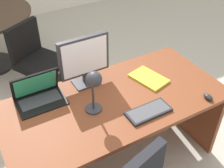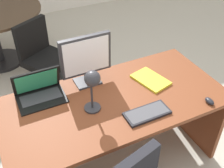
{
  "view_description": "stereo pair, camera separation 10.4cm",
  "coord_description": "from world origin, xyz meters",
  "px_view_note": "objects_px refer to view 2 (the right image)",
  "views": [
    {
      "loc": [
        -0.81,
        -1.37,
        2.15
      ],
      "look_at": [
        0.0,
        0.04,
        0.88
      ],
      "focal_mm": 44.92,
      "sensor_mm": 36.0,
      "label": 1
    },
    {
      "loc": [
        -0.72,
        -1.42,
        2.15
      ],
      "look_at": [
        0.0,
        0.04,
        0.88
      ],
      "focal_mm": 44.92,
      "sensor_mm": 36.0,
      "label": 2
    }
  ],
  "objects_px": {
    "meeting_chair_far": "(45,63)",
    "desk": "(111,117)",
    "laptop": "(39,89)",
    "monitor": "(86,58)",
    "mouse": "(209,101)",
    "desk_lamp": "(92,83)",
    "keyboard": "(147,113)",
    "book": "(151,80)"
  },
  "relations": [
    {
      "from": "monitor",
      "to": "laptop",
      "type": "bearing_deg",
      "value": -179.71
    },
    {
      "from": "laptop",
      "to": "book",
      "type": "relative_size",
      "value": 1.06
    },
    {
      "from": "mouse",
      "to": "meeting_chair_far",
      "type": "relative_size",
      "value": 0.1
    },
    {
      "from": "laptop",
      "to": "keyboard",
      "type": "relative_size",
      "value": 1.08
    },
    {
      "from": "meeting_chair_far",
      "to": "monitor",
      "type": "bearing_deg",
      "value": -84.23
    },
    {
      "from": "desk",
      "to": "mouse",
      "type": "xyz_separation_m",
      "value": [
        0.61,
        -0.4,
        0.24
      ]
    },
    {
      "from": "mouse",
      "to": "desk_lamp",
      "type": "xyz_separation_m",
      "value": [
        -0.8,
        0.3,
        0.23
      ]
    },
    {
      "from": "keyboard",
      "to": "desk_lamp",
      "type": "relative_size",
      "value": 0.94
    },
    {
      "from": "laptop",
      "to": "mouse",
      "type": "relative_size",
      "value": 4.22
    },
    {
      "from": "keyboard",
      "to": "book",
      "type": "xyz_separation_m",
      "value": [
        0.23,
        0.32,
        -0.0
      ]
    },
    {
      "from": "monitor",
      "to": "mouse",
      "type": "bearing_deg",
      "value": -41.69
    },
    {
      "from": "mouse",
      "to": "book",
      "type": "height_order",
      "value": "mouse"
    },
    {
      "from": "laptop",
      "to": "meeting_chair_far",
      "type": "relative_size",
      "value": 0.44
    },
    {
      "from": "desk_lamp",
      "to": "book",
      "type": "height_order",
      "value": "desk_lamp"
    },
    {
      "from": "mouse",
      "to": "meeting_chair_far",
      "type": "bearing_deg",
      "value": 115.4
    },
    {
      "from": "desk_lamp",
      "to": "book",
      "type": "relative_size",
      "value": 1.04
    },
    {
      "from": "laptop",
      "to": "monitor",
      "type": "bearing_deg",
      "value": 0.29
    },
    {
      "from": "keyboard",
      "to": "meeting_chair_far",
      "type": "distance_m",
      "value": 1.73
    },
    {
      "from": "keyboard",
      "to": "desk_lamp",
      "type": "bearing_deg",
      "value": 148.33
    },
    {
      "from": "desk",
      "to": "mouse",
      "type": "distance_m",
      "value": 0.77
    },
    {
      "from": "desk",
      "to": "monitor",
      "type": "xyz_separation_m",
      "value": [
        -0.1,
        0.24,
        0.46
      ]
    },
    {
      "from": "mouse",
      "to": "desk_lamp",
      "type": "height_order",
      "value": "desk_lamp"
    },
    {
      "from": "laptop",
      "to": "desk_lamp",
      "type": "relative_size",
      "value": 1.02
    },
    {
      "from": "keyboard",
      "to": "meeting_chair_far",
      "type": "height_order",
      "value": "meeting_chair_far"
    },
    {
      "from": "laptop",
      "to": "meeting_chair_far",
      "type": "distance_m",
      "value": 1.25
    },
    {
      "from": "keyboard",
      "to": "book",
      "type": "relative_size",
      "value": 0.98
    },
    {
      "from": "book",
      "to": "keyboard",
      "type": "bearing_deg",
      "value": -125.8
    },
    {
      "from": "mouse",
      "to": "desk_lamp",
      "type": "distance_m",
      "value": 0.89
    },
    {
      "from": "monitor",
      "to": "keyboard",
      "type": "xyz_separation_m",
      "value": [
        0.24,
        -0.54,
        -0.22
      ]
    },
    {
      "from": "desk",
      "to": "meeting_chair_far",
      "type": "relative_size",
      "value": 2.13
    },
    {
      "from": "desk_lamp",
      "to": "laptop",
      "type": "bearing_deg",
      "value": 132.37
    },
    {
      "from": "keyboard",
      "to": "monitor",
      "type": "bearing_deg",
      "value": 113.82
    },
    {
      "from": "desk",
      "to": "laptop",
      "type": "bearing_deg",
      "value": 154.27
    },
    {
      "from": "keyboard",
      "to": "meeting_chair_far",
      "type": "xyz_separation_m",
      "value": [
        -0.35,
        1.64,
        -0.45
      ]
    },
    {
      "from": "book",
      "to": "desk",
      "type": "bearing_deg",
      "value": -175.76
    },
    {
      "from": "desk",
      "to": "meeting_chair_far",
      "type": "xyz_separation_m",
      "value": [
        -0.21,
        1.34,
        -0.21
      ]
    },
    {
      "from": "monitor",
      "to": "meeting_chair_far",
      "type": "relative_size",
      "value": 0.52
    },
    {
      "from": "meeting_chair_far",
      "to": "desk",
      "type": "bearing_deg",
      "value": -81.06
    },
    {
      "from": "laptop",
      "to": "meeting_chair_far",
      "type": "xyz_separation_m",
      "value": [
        0.28,
        1.1,
        -0.51
      ]
    },
    {
      "from": "laptop",
      "to": "book",
      "type": "distance_m",
      "value": 0.89
    },
    {
      "from": "monitor",
      "to": "meeting_chair_far",
      "type": "height_order",
      "value": "monitor"
    },
    {
      "from": "meeting_chair_far",
      "to": "desk_lamp",
      "type": "bearing_deg",
      "value": -89.05
    }
  ]
}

